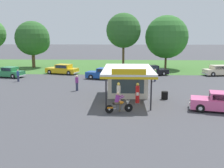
{
  "coord_description": "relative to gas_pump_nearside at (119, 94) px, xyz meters",
  "views": [
    {
      "loc": [
        0.24,
        -20.27,
        5.79
      ],
      "look_at": [
        -0.81,
        3.05,
        1.4
      ],
      "focal_mm": 41.44,
      "sensor_mm": 36.0,
      "label": 1
    }
  ],
  "objects": [
    {
      "name": "ground_plane",
      "position": [
        0.16,
        -1.33,
        -0.85
      ],
      "size": [
        300.0,
        300.0,
        0.0
      ],
      "primitive_type": "plane",
      "color": "#424247"
    },
    {
      "name": "grass_verge_strip",
      "position": [
        0.16,
        28.67,
        -0.84
      ],
      "size": [
        120.0,
        24.0,
        0.01
      ],
      "primitive_type": "cube",
      "color": "#3D6B2D",
      "rests_on": "ground"
    },
    {
      "name": "service_station_kiosk",
      "position": [
        0.81,
        2.94,
        0.84
      ],
      "size": [
        4.41,
        7.78,
        3.31
      ],
      "color": "silver",
      "rests_on": "ground"
    },
    {
      "name": "gas_pump_nearside",
      "position": [
        0.0,
        0.0,
        0.0
      ],
      "size": [
        0.44,
        0.44,
        1.86
      ],
      "color": "slate",
      "rests_on": "ground"
    },
    {
      "name": "gas_pump_offside",
      "position": [
        1.62,
        -0.0,
        -0.01
      ],
      "size": [
        0.44,
        0.44,
        1.84
      ],
      "color": "slate",
      "rests_on": "ground"
    },
    {
      "name": "motorcycle_with_rider",
      "position": [
        0.05,
        -2.62,
        -0.19
      ],
      "size": [
        2.11,
        0.85,
        1.58
      ],
      "color": "black",
      "rests_on": "ground"
    },
    {
      "name": "featured_classic_sedan",
      "position": [
        8.04,
        -1.91,
        -0.15
      ],
      "size": [
        5.05,
        2.84,
        1.5
      ],
      "color": "#E55993",
      "rests_on": "ground"
    },
    {
      "name": "parked_car_back_row_centre_left",
      "position": [
        4.44,
        16.35,
        -0.18
      ],
      "size": [
        5.39,
        3.0,
        1.47
      ],
      "color": "black",
      "rests_on": "ground"
    },
    {
      "name": "parked_car_back_row_centre_right",
      "position": [
        -15.87,
        13.77,
        -0.19
      ],
      "size": [
        5.14,
        3.04,
        1.46
      ],
      "color": "#2D844C",
      "rests_on": "ground"
    },
    {
      "name": "parked_car_back_row_left",
      "position": [
        14.69,
        16.75,
        -0.16
      ],
      "size": [
        5.47,
        2.71,
        1.5
      ],
      "color": "beige",
      "rests_on": "ground"
    },
    {
      "name": "parked_car_back_row_centre",
      "position": [
        -8.95,
        17.27,
        -0.17
      ],
      "size": [
        5.35,
        3.25,
        1.48
      ],
      "color": "gold",
      "rests_on": "ground"
    },
    {
      "name": "parked_car_back_row_far_left",
      "position": [
        -2.06,
        12.77,
        -0.16
      ],
      "size": [
        5.48,
        2.94,
        1.48
      ],
      "color": "#19479E",
      "rests_on": "ground"
    },
    {
      "name": "bystander_leaning_by_kiosk",
      "position": [
        -4.53,
        5.13,
        0.04
      ],
      "size": [
        0.34,
        0.34,
        1.68
      ],
      "color": "#2D3351",
      "rests_on": "ground"
    },
    {
      "name": "bystander_admiring_sedan",
      "position": [
        -13.01,
        10.32,
        -0.05
      ],
      "size": [
        0.34,
        0.34,
        1.53
      ],
      "color": "#2D3351",
      "rests_on": "ground"
    },
    {
      "name": "bystander_strolling_foreground",
      "position": [
        4.45,
        11.26,
        -0.0
      ],
      "size": [
        0.34,
        0.34,
        1.61
      ],
      "color": "#2D3351",
      "rests_on": "ground"
    },
    {
      "name": "tree_oak_right",
      "position": [
        -15.89,
        25.14,
        4.28
      ],
      "size": [
        6.14,
        6.14,
        8.38
      ],
      "color": "brown",
      "rests_on": "ground"
    },
    {
      "name": "tree_oak_centre",
      "position": [
        0.35,
        22.35,
        5.75
      ],
      "size": [
        5.76,
        5.76,
        9.49
      ],
      "color": "brown",
      "rests_on": "ground"
    },
    {
      "name": "tree_oak_far_left",
      "position": [
        7.64,
        23.84,
        4.54
      ],
      "size": [
        7.34,
        7.34,
        9.22
      ],
      "color": "brown",
      "rests_on": "ground"
    },
    {
      "name": "spare_tire_stack",
      "position": [
        4.21,
        1.77,
        -0.49
      ],
      "size": [
        0.6,
        0.6,
        0.72
      ],
      "color": "black",
      "rests_on": "ground"
    }
  ]
}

